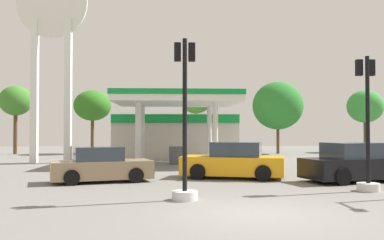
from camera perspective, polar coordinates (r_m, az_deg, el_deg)
ground_plane at (r=11.30m, az=8.29°, el=-12.18°), size 90.00×90.00×0.00m
gas_station at (r=32.05m, az=-2.23°, el=-1.50°), size 9.07×12.91×4.38m
station_pole_sign at (r=29.98m, az=-18.10°, el=12.16°), size 4.54×0.56×14.01m
car_0 at (r=19.03m, az=20.93°, el=-5.46°), size 4.81×2.97×1.61m
car_1 at (r=19.11m, az=5.52°, el=-5.54°), size 4.80×3.02×1.60m
car_2 at (r=18.06m, az=-11.96°, el=-5.98°), size 4.34×2.76×1.44m
traffic_signal_1 at (r=16.22m, az=22.25°, el=-2.89°), size 0.77×0.77×4.71m
traffic_signal_2 at (r=13.12m, az=-0.97°, el=-3.09°), size 0.78×0.78×4.92m
tree_0 at (r=40.88m, az=-22.36°, el=2.32°), size 2.82×2.82×6.02m
tree_1 at (r=39.36m, az=-13.06°, el=1.85°), size 3.33×3.33×5.67m
tree_2 at (r=39.40m, az=0.53°, el=2.47°), size 2.81×2.81×5.96m
tree_3 at (r=39.20m, az=11.32°, el=1.87°), size 4.51×4.51×6.44m
tree_4 at (r=44.35m, az=21.99°, el=1.66°), size 3.41×3.41×5.95m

